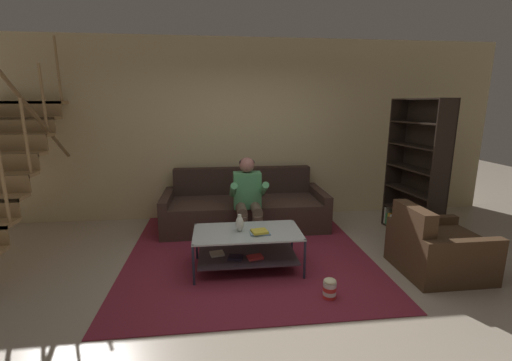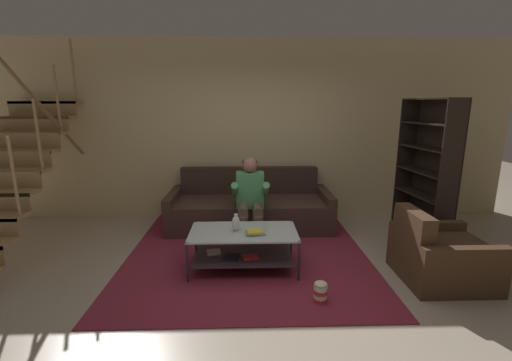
{
  "view_description": "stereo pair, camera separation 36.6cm",
  "coord_description": "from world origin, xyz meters",
  "px_view_note": "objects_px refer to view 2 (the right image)",
  "views": [
    {
      "loc": [
        -0.56,
        -3.23,
        1.89
      ],
      "look_at": [
        -0.07,
        0.93,
        0.94
      ],
      "focal_mm": 24.0,
      "sensor_mm": 36.0,
      "label": 1
    },
    {
      "loc": [
        -0.19,
        -3.25,
        1.89
      ],
      "look_at": [
        -0.07,
        0.93,
        0.94
      ],
      "focal_mm": 24.0,
      "sensor_mm": 36.0,
      "label": 2
    }
  ],
  "objects_px": {
    "couch": "(250,208)",
    "vase": "(236,223)",
    "armchair": "(440,257)",
    "popcorn_tub": "(320,292)",
    "bookshelf": "(425,182)",
    "person_seated_center": "(250,196)",
    "coffee_table": "(243,244)",
    "book_stack": "(255,232)"
  },
  "relations": [
    {
      "from": "couch",
      "to": "vase",
      "type": "height_order",
      "value": "couch"
    },
    {
      "from": "armchair",
      "to": "popcorn_tub",
      "type": "relative_size",
      "value": 4.15
    },
    {
      "from": "armchair",
      "to": "bookshelf",
      "type": "bearing_deg",
      "value": 71.64
    },
    {
      "from": "couch",
      "to": "person_seated_center",
      "type": "xyz_separation_m",
      "value": [
        -0.0,
        -0.58,
        0.35
      ]
    },
    {
      "from": "bookshelf",
      "to": "person_seated_center",
      "type": "bearing_deg",
      "value": 179.92
    },
    {
      "from": "coffee_table",
      "to": "armchair",
      "type": "relative_size",
      "value": 1.39
    },
    {
      "from": "bookshelf",
      "to": "book_stack",
      "type": "bearing_deg",
      "value": -158.39
    },
    {
      "from": "bookshelf",
      "to": "popcorn_tub",
      "type": "bearing_deg",
      "value": -138.6
    },
    {
      "from": "vase",
      "to": "popcorn_tub",
      "type": "relative_size",
      "value": 0.96
    },
    {
      "from": "couch",
      "to": "bookshelf",
      "type": "distance_m",
      "value": 2.56
    },
    {
      "from": "book_stack",
      "to": "bookshelf",
      "type": "height_order",
      "value": "bookshelf"
    },
    {
      "from": "person_seated_center",
      "to": "book_stack",
      "type": "height_order",
      "value": "person_seated_center"
    },
    {
      "from": "person_seated_center",
      "to": "book_stack",
      "type": "distance_m",
      "value": 0.96
    },
    {
      "from": "vase",
      "to": "armchair",
      "type": "relative_size",
      "value": 0.23
    },
    {
      "from": "popcorn_tub",
      "to": "person_seated_center",
      "type": "bearing_deg",
      "value": 112.81
    },
    {
      "from": "book_stack",
      "to": "coffee_table",
      "type": "bearing_deg",
      "value": 144.26
    },
    {
      "from": "person_seated_center",
      "to": "vase",
      "type": "bearing_deg",
      "value": -101.75
    },
    {
      "from": "coffee_table",
      "to": "armchair",
      "type": "height_order",
      "value": "armchair"
    },
    {
      "from": "person_seated_center",
      "to": "book_stack",
      "type": "bearing_deg",
      "value": -87.5
    },
    {
      "from": "person_seated_center",
      "to": "bookshelf",
      "type": "bearing_deg",
      "value": -0.08
    },
    {
      "from": "coffee_table",
      "to": "armchair",
      "type": "xyz_separation_m",
      "value": [
        2.14,
        -0.32,
        -0.04
      ]
    },
    {
      "from": "couch",
      "to": "armchair",
      "type": "relative_size",
      "value": 2.81
    },
    {
      "from": "couch",
      "to": "coffee_table",
      "type": "distance_m",
      "value": 1.44
    },
    {
      "from": "armchair",
      "to": "popcorn_tub",
      "type": "height_order",
      "value": "armchair"
    },
    {
      "from": "coffee_table",
      "to": "vase",
      "type": "xyz_separation_m",
      "value": [
        -0.08,
        0.01,
        0.25
      ]
    },
    {
      "from": "bookshelf",
      "to": "armchair",
      "type": "bearing_deg",
      "value": -108.36
    },
    {
      "from": "bookshelf",
      "to": "popcorn_tub",
      "type": "relative_size",
      "value": 9.25
    },
    {
      "from": "person_seated_center",
      "to": "coffee_table",
      "type": "bearing_deg",
      "value": -96.49
    },
    {
      "from": "vase",
      "to": "bookshelf",
      "type": "distance_m",
      "value": 2.75
    },
    {
      "from": "vase",
      "to": "couch",
      "type": "bearing_deg",
      "value": 82.99
    },
    {
      "from": "book_stack",
      "to": "armchair",
      "type": "relative_size",
      "value": 0.26
    },
    {
      "from": "coffee_table",
      "to": "popcorn_tub",
      "type": "xyz_separation_m",
      "value": [
        0.75,
        -0.71,
        -0.2
      ]
    },
    {
      "from": "couch",
      "to": "armchair",
      "type": "bearing_deg",
      "value": -40.66
    },
    {
      "from": "coffee_table",
      "to": "vase",
      "type": "relative_size",
      "value": 6.02
    },
    {
      "from": "coffee_table",
      "to": "person_seated_center",
      "type": "bearing_deg",
      "value": 83.51
    },
    {
      "from": "book_stack",
      "to": "armchair",
      "type": "distance_m",
      "value": 2.02
    },
    {
      "from": "coffee_table",
      "to": "bookshelf",
      "type": "height_order",
      "value": "bookshelf"
    },
    {
      "from": "bookshelf",
      "to": "armchair",
      "type": "relative_size",
      "value": 2.23
    },
    {
      "from": "person_seated_center",
      "to": "coffee_table",
      "type": "relative_size",
      "value": 0.95
    },
    {
      "from": "book_stack",
      "to": "popcorn_tub",
      "type": "relative_size",
      "value": 1.06
    },
    {
      "from": "couch",
      "to": "coffee_table",
      "type": "relative_size",
      "value": 2.02
    },
    {
      "from": "person_seated_center",
      "to": "armchair",
      "type": "height_order",
      "value": "person_seated_center"
    }
  ]
}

